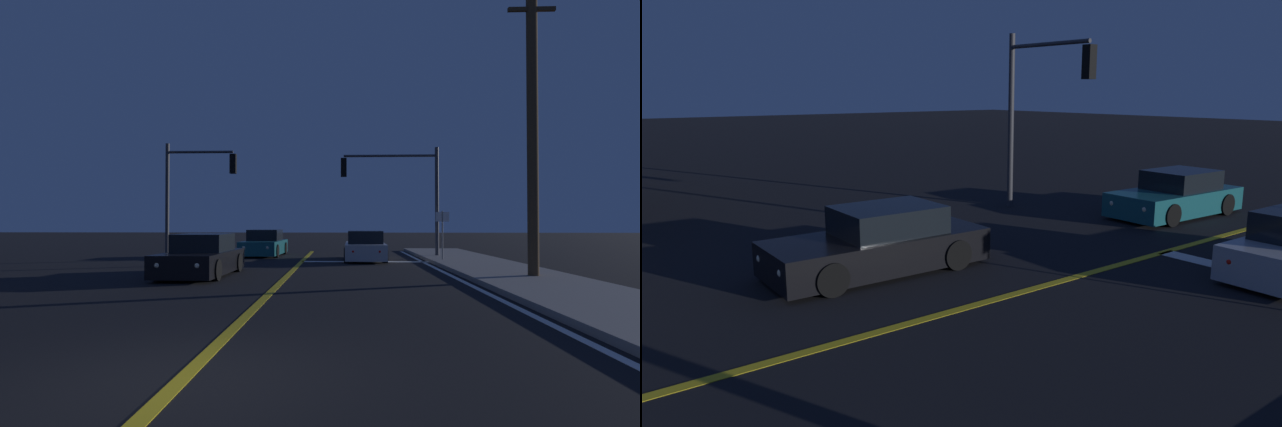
{
  "view_description": "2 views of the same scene",
  "coord_description": "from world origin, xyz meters",
  "views": [
    {
      "loc": [
        1.74,
        -5.35,
        1.71
      ],
      "look_at": [
        0.91,
        14.07,
        2.06
      ],
      "focal_mm": 28.34,
      "sensor_mm": 36.0,
      "label": 1
    },
    {
      "loc": [
        7.57,
        4.92,
        3.67
      ],
      "look_at": [
        -0.72,
        11.31,
        1.48
      ],
      "focal_mm": 33.19,
      "sensor_mm": 36.0,
      "label": 2
    }
  ],
  "objects": [
    {
      "name": "lane_line_edge_right",
      "position": [
        5.24,
        9.08,
        0.01
      ],
      "size": [
        0.16,
        30.86,
        0.01
      ],
      "primitive_type": "cube",
      "color": "white",
      "rests_on": "ground"
    },
    {
      "name": "traffic_signal_far_left",
      "position": [
        -5.1,
        17.55,
        3.55
      ],
      "size": [
        3.29,
        0.28,
        5.36
      ],
      "color": "#38383D",
      "rests_on": "ground"
    },
    {
      "name": "street_sign_corner",
      "position": [
        5.99,
        16.15,
        1.49
      ],
      "size": [
        0.56,
        0.11,
        2.2
      ],
      "color": "slate",
      "rests_on": "ground"
    },
    {
      "name": "lane_line_center",
      "position": [
        0.0,
        9.08,
        0.01
      ],
      "size": [
        0.2,
        30.86,
        0.01
      ],
      "primitive_type": "cube",
      "color": "gold",
      "rests_on": "ground"
    },
    {
      "name": "ground_plane",
      "position": [
        0.0,
        0.0,
        0.0
      ],
      "size": [
        160.0,
        160.0,
        0.0
      ],
      "primitive_type": "plane",
      "color": "black"
    },
    {
      "name": "car_lead_oncoming_teal",
      "position": [
        -2.24,
        20.54,
        0.58
      ],
      "size": [
        2.04,
        4.38,
        1.34
      ],
      "rotation": [
        0.0,
        0.0,
        3.1
      ],
      "color": "#195960",
      "rests_on": "ground"
    },
    {
      "name": "utility_pole_right",
      "position": [
        7.39,
        9.79,
        4.89
      ],
      "size": [
        1.65,
        0.32,
        9.46
      ],
      "color": "#4C3823",
      "rests_on": "ground"
    },
    {
      "name": "traffic_signal_near_right",
      "position": [
        4.53,
        18.95,
        3.6
      ],
      "size": [
        4.68,
        0.28,
        5.32
      ],
      "rotation": [
        0.0,
        0.0,
        3.14
      ],
      "color": "#38383D",
      "rests_on": "ground"
    },
    {
      "name": "stop_bar",
      "position": [
        2.75,
        16.65,
        0.01
      ],
      "size": [
        5.49,
        0.5,
        0.01
      ],
      "primitive_type": "cube",
      "color": "white",
      "rests_on": "ground"
    },
    {
      "name": "car_parked_curb_black",
      "position": [
        -2.78,
        10.76,
        0.58
      ],
      "size": [
        2.02,
        4.57,
        1.34
      ],
      "rotation": [
        0.0,
        0.0,
        3.12
      ],
      "color": "black",
      "rests_on": "ground"
    },
    {
      "name": "sidewalk_right",
      "position": [
        7.09,
        9.08,
        0.07
      ],
      "size": [
        3.2,
        32.67,
        0.15
      ],
      "primitive_type": "cube",
      "color": "gray",
      "rests_on": "ground"
    },
    {
      "name": "car_far_approaching_silver",
      "position": [
        2.8,
        17.49,
        0.58
      ],
      "size": [
        1.93,
        4.49,
        1.34
      ],
      "rotation": [
        0.0,
        0.0,
        -0.02
      ],
      "color": "#B2B5BA",
      "rests_on": "ground"
    }
  ]
}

